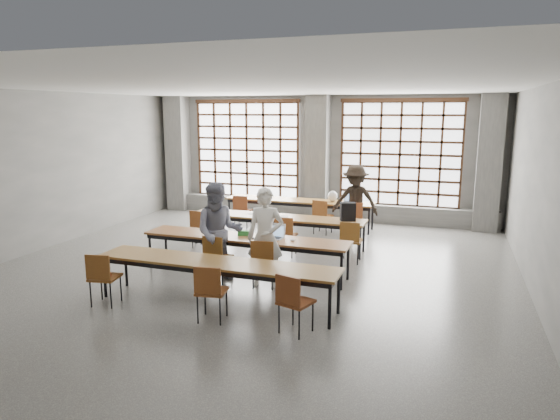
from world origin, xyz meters
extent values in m
plane|color=#51514E|center=(0.00, 0.00, 0.00)|extent=(11.00, 11.00, 0.00)
plane|color=silver|center=(0.00, 0.00, 3.50)|extent=(11.00, 11.00, 0.00)
plane|color=#595956|center=(0.00, 5.50, 1.75)|extent=(10.00, 0.00, 10.00)
plane|color=#595956|center=(-5.00, 0.00, 1.75)|extent=(0.00, 11.00, 11.00)
plane|color=#595956|center=(5.00, 0.00, 1.75)|extent=(0.00, 11.00, 11.00)
cube|color=#535350|center=(-4.50, 5.22, 1.75)|extent=(0.60, 0.55, 3.50)
cube|color=#535350|center=(0.00, 5.22, 1.75)|extent=(0.60, 0.55, 3.50)
cube|color=#535350|center=(4.50, 5.22, 1.75)|extent=(0.60, 0.55, 3.50)
cube|color=white|center=(-2.25, 5.48, 1.90)|extent=(3.20, 0.02, 2.80)
cube|color=black|center=(-2.25, 5.40, 1.90)|extent=(3.20, 0.05, 2.80)
cube|color=black|center=(-2.25, 5.40, 0.45)|extent=(3.32, 0.07, 0.10)
cube|color=black|center=(-2.25, 5.40, 3.35)|extent=(3.32, 0.07, 0.10)
cube|color=white|center=(2.25, 5.48, 1.90)|extent=(3.20, 0.02, 2.80)
cube|color=black|center=(2.25, 5.40, 1.90)|extent=(3.20, 0.05, 2.80)
cube|color=black|center=(2.25, 5.40, 0.45)|extent=(3.32, 0.07, 0.10)
cube|color=black|center=(2.25, 5.40, 3.35)|extent=(3.32, 0.07, 0.10)
cube|color=#535350|center=(0.00, 5.30, 0.25)|extent=(9.80, 0.35, 0.50)
cube|color=brown|center=(-0.20, 4.07, 0.71)|extent=(4.00, 0.70, 0.04)
cube|color=black|center=(-0.20, 4.07, 0.65)|extent=(3.90, 0.64, 0.08)
cylinder|color=black|center=(-2.12, 3.78, 0.34)|extent=(0.05, 0.05, 0.69)
cylinder|color=black|center=(-2.12, 4.36, 0.34)|extent=(0.05, 0.05, 0.69)
cylinder|color=black|center=(1.72, 3.78, 0.34)|extent=(0.05, 0.05, 0.69)
cylinder|color=black|center=(1.72, 4.36, 0.34)|extent=(0.05, 0.05, 0.69)
cube|color=brown|center=(-0.05, 1.90, 0.71)|extent=(4.00, 0.70, 0.04)
cube|color=black|center=(-0.05, 1.90, 0.65)|extent=(3.90, 0.64, 0.08)
cylinder|color=black|center=(-1.97, 1.61, 0.34)|extent=(0.05, 0.05, 0.69)
cylinder|color=black|center=(-1.97, 2.19, 0.34)|extent=(0.05, 0.05, 0.69)
cylinder|color=black|center=(1.87, 1.61, 0.34)|extent=(0.05, 0.05, 0.69)
cylinder|color=black|center=(1.87, 2.19, 0.34)|extent=(0.05, 0.05, 0.69)
cube|color=brown|center=(-0.01, -0.05, 0.71)|extent=(4.00, 0.70, 0.04)
cube|color=black|center=(-0.01, -0.05, 0.65)|extent=(3.90, 0.64, 0.08)
cylinder|color=black|center=(-1.93, -0.34, 0.34)|extent=(0.05, 0.05, 0.69)
cylinder|color=black|center=(-1.93, 0.24, 0.34)|extent=(0.05, 0.05, 0.69)
cylinder|color=black|center=(1.91, -0.34, 0.34)|extent=(0.05, 0.05, 0.69)
cylinder|color=black|center=(1.91, 0.24, 0.34)|extent=(0.05, 0.05, 0.69)
cube|color=brown|center=(0.17, -1.66, 0.71)|extent=(4.00, 0.70, 0.04)
cube|color=black|center=(0.17, -1.66, 0.65)|extent=(3.90, 0.64, 0.08)
cylinder|color=black|center=(-1.75, -1.95, 0.34)|extent=(0.05, 0.05, 0.69)
cylinder|color=black|center=(-1.75, -1.37, 0.34)|extent=(0.05, 0.05, 0.69)
cylinder|color=black|center=(2.09, -1.95, 0.34)|extent=(0.05, 0.05, 0.69)
cylinder|color=black|center=(2.09, -1.37, 0.34)|extent=(0.05, 0.05, 0.69)
cube|color=maroon|center=(-1.60, 3.52, 0.45)|extent=(0.44, 0.44, 0.04)
cube|color=maroon|center=(-1.58, 3.32, 0.68)|extent=(0.40, 0.05, 0.40)
cylinder|color=black|center=(-1.60, 3.52, 0.23)|extent=(0.02, 0.02, 0.45)
cube|color=brown|center=(0.60, 3.52, 0.45)|extent=(0.49, 0.49, 0.04)
cube|color=brown|center=(0.57, 3.33, 0.68)|extent=(0.40, 0.10, 0.40)
cylinder|color=black|center=(0.60, 3.52, 0.23)|extent=(0.02, 0.02, 0.45)
cube|color=brown|center=(1.40, 3.52, 0.45)|extent=(0.48, 0.48, 0.04)
cube|color=brown|center=(1.44, 3.33, 0.68)|extent=(0.40, 0.10, 0.40)
cylinder|color=black|center=(1.40, 3.52, 0.23)|extent=(0.02, 0.02, 0.45)
cube|color=brown|center=(-1.65, 1.35, 0.45)|extent=(0.46, 0.46, 0.04)
cube|color=brown|center=(-1.67, 1.15, 0.68)|extent=(0.40, 0.07, 0.40)
cylinder|color=black|center=(-1.65, 1.35, 0.23)|extent=(0.02, 0.02, 0.45)
cube|color=brown|center=(0.35, 1.35, 0.45)|extent=(0.44, 0.44, 0.04)
cube|color=brown|center=(0.36, 1.15, 0.68)|extent=(0.40, 0.05, 0.40)
cylinder|color=black|center=(0.35, 1.35, 0.23)|extent=(0.02, 0.02, 0.45)
cube|color=brown|center=(1.75, 1.35, 0.45)|extent=(0.43, 0.43, 0.04)
cube|color=brown|center=(1.75, 1.15, 0.68)|extent=(0.40, 0.04, 0.40)
cylinder|color=black|center=(1.75, 1.35, 0.23)|extent=(0.02, 0.02, 0.45)
cube|color=brown|center=(-0.31, -0.60, 0.45)|extent=(0.45, 0.45, 0.04)
cube|color=brown|center=(-0.32, -0.80, 0.68)|extent=(0.40, 0.06, 0.40)
cylinder|color=black|center=(-0.31, -0.60, 0.23)|extent=(0.02, 0.02, 0.45)
cube|color=brown|center=(0.59, -0.60, 0.45)|extent=(0.48, 0.48, 0.04)
cube|color=brown|center=(0.62, -0.80, 0.68)|extent=(0.40, 0.09, 0.40)
cylinder|color=black|center=(0.59, -0.60, 0.23)|extent=(0.02, 0.02, 0.45)
cube|color=brown|center=(-1.53, -2.21, 0.45)|extent=(0.49, 0.49, 0.04)
cube|color=brown|center=(-1.49, -2.40, 0.68)|extent=(0.40, 0.10, 0.40)
cylinder|color=black|center=(-1.53, -2.21, 0.23)|extent=(0.02, 0.02, 0.45)
cube|color=brown|center=(0.37, -2.21, 0.45)|extent=(0.48, 0.48, 0.04)
cube|color=brown|center=(0.40, -2.40, 0.68)|extent=(0.40, 0.09, 0.40)
cylinder|color=black|center=(0.37, -2.21, 0.23)|extent=(0.02, 0.02, 0.45)
cube|color=maroon|center=(1.67, -2.21, 0.45)|extent=(0.53, 0.53, 0.04)
cube|color=maroon|center=(1.61, -2.40, 0.68)|extent=(0.39, 0.15, 0.40)
cylinder|color=black|center=(1.67, -2.21, 0.23)|extent=(0.02, 0.02, 0.45)
imported|color=white|center=(0.59, -0.55, 0.88)|extent=(0.71, 0.53, 1.76)
imported|color=#171C45|center=(-0.31, -0.55, 0.91)|extent=(1.09, 0.99, 1.82)
imported|color=black|center=(1.40, 3.57, 0.88)|extent=(1.18, 0.73, 1.77)
cube|color=silver|center=(0.54, 0.00, 0.74)|extent=(0.38, 0.29, 0.02)
cube|color=black|center=(0.54, -0.01, 0.75)|extent=(0.31, 0.20, 0.00)
cube|color=silver|center=(0.55, 0.14, 0.86)|extent=(0.36, 0.10, 0.26)
cube|color=#93C6FF|center=(0.55, 0.13, 0.83)|extent=(0.31, 0.07, 0.21)
cube|color=silver|center=(1.15, 4.12, 0.74)|extent=(0.38, 0.29, 0.02)
cube|color=black|center=(1.15, 4.11, 0.75)|extent=(0.31, 0.20, 0.00)
cube|color=silver|center=(1.17, 4.26, 0.86)|extent=(0.36, 0.10, 0.26)
cube|color=#93BEFF|center=(1.17, 4.25, 0.83)|extent=(0.31, 0.07, 0.21)
ellipsoid|color=white|center=(0.94, -0.07, 0.75)|extent=(0.11, 0.09, 0.04)
cube|color=#2A8035|center=(-0.06, 0.03, 0.78)|extent=(0.26, 0.15, 0.09)
cube|color=black|center=(0.17, -0.15, 0.74)|extent=(0.14, 0.09, 0.01)
cube|color=white|center=(-0.65, 1.95, 0.73)|extent=(0.34, 0.28, 0.00)
cube|color=silver|center=(-0.35, 1.85, 0.73)|extent=(0.31, 0.23, 0.00)
cube|color=silver|center=(0.05, 1.90, 0.73)|extent=(0.35, 0.29, 0.00)
cube|color=black|center=(1.55, 1.95, 0.93)|extent=(0.37, 0.30, 0.40)
ellipsoid|color=white|center=(0.70, 4.12, 0.87)|extent=(0.29, 0.25, 0.29)
cube|color=#A92414|center=(-1.53, -2.21, 0.50)|extent=(0.21, 0.11, 0.06)
camera|label=1|loc=(3.60, -8.48, 3.07)|focal=32.00mm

